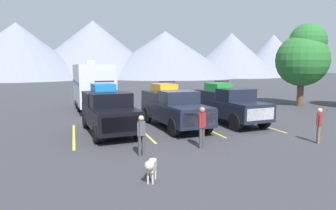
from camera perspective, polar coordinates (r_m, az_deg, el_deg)
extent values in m
plane|color=#38383D|center=(15.98, 1.51, -4.88)|extent=(240.00, 240.00, 0.00)
cube|color=black|center=(15.41, -11.20, -2.12)|extent=(2.54, 5.45, 0.96)
cube|color=black|center=(13.50, -9.58, -1.19)|extent=(2.10, 1.66, 0.08)
cube|color=black|center=(14.83, -10.90, 0.86)|extent=(2.05, 1.55, 0.75)
cube|color=slate|center=(14.30, -10.44, 0.77)|extent=(1.82, 0.38, 0.55)
cube|color=black|center=(16.69, -12.28, 1.35)|extent=(2.23, 2.61, 0.64)
cube|color=silver|center=(12.90, -8.80, -3.71)|extent=(1.74, 0.22, 0.67)
cylinder|color=black|center=(14.02, -5.83, -4.96)|extent=(0.36, 0.84, 0.81)
cylinder|color=black|center=(13.60, -13.48, -5.52)|extent=(0.36, 0.84, 0.81)
cylinder|color=black|center=(17.42, -9.34, -2.58)|extent=(0.36, 0.84, 0.81)
cylinder|color=black|center=(17.09, -15.51, -2.96)|extent=(0.36, 0.84, 0.81)
cube|color=blue|center=(16.65, -12.33, 3.22)|extent=(1.27, 1.65, 0.45)
cylinder|color=black|center=(16.22, -10.37, 3.14)|extent=(0.22, 0.46, 0.44)
cylinder|color=black|center=(16.04, -13.59, 3.01)|extent=(0.22, 0.46, 0.44)
cylinder|color=black|center=(17.26, -11.16, 3.37)|extent=(0.22, 0.46, 0.44)
cylinder|color=black|center=(17.09, -14.19, 3.25)|extent=(0.22, 0.46, 0.44)
cube|color=black|center=(16.19, -12.08, 4.44)|extent=(1.03, 0.18, 0.08)
cube|color=black|center=(16.51, 1.24, -1.29)|extent=(2.53, 5.91, 0.89)
cube|color=black|center=(14.60, 4.59, -0.54)|extent=(2.06, 1.78, 0.08)
cube|color=black|center=(15.94, 2.02, 1.38)|extent=(2.01, 1.66, 0.76)
cube|color=slate|center=(15.40, 2.96, 1.31)|extent=(1.77, 0.38, 0.56)
cube|color=black|center=(17.83, -0.80, 1.72)|extent=(2.20, 2.82, 0.57)
cube|color=silver|center=(14.00, 6.04, -2.73)|extent=(1.70, 0.22, 0.62)
cylinder|color=black|center=(15.30, 7.41, -3.75)|extent=(0.37, 0.94, 0.92)
cylinder|color=black|center=(14.47, 1.10, -4.33)|extent=(0.37, 0.94, 0.92)
cylinder|color=black|center=(18.71, 1.35, -1.63)|extent=(0.37, 0.94, 0.92)
cylinder|color=black|center=(18.04, -3.98, -1.99)|extent=(0.37, 0.94, 0.92)
cube|color=orange|center=(17.79, -0.80, 3.36)|extent=(1.25, 1.79, 0.45)
cylinder|color=black|center=(17.44, 1.29, 3.26)|extent=(0.22, 0.46, 0.44)
cylinder|color=black|center=(17.09, -1.46, 3.17)|extent=(0.22, 0.46, 0.44)
cylinder|color=black|center=(18.50, -0.19, 3.50)|extent=(0.22, 0.46, 0.44)
cylinder|color=black|center=(18.17, -2.81, 3.42)|extent=(0.22, 0.46, 0.44)
cube|color=black|center=(17.33, -0.21, 4.49)|extent=(1.00, 0.17, 0.08)
cube|color=black|center=(18.04, 11.92, -0.64)|extent=(2.52, 5.48, 0.89)
cube|color=black|center=(16.46, 15.77, 0.18)|extent=(2.08, 1.66, 0.08)
cube|color=black|center=(17.55, 12.88, 1.82)|extent=(2.03, 1.55, 0.76)
cube|color=slate|center=(17.11, 13.97, 1.78)|extent=(1.80, 0.38, 0.56)
cube|color=black|center=(19.14, 9.52, 2.01)|extent=(2.21, 2.62, 0.53)
cube|color=silver|center=(15.98, 17.31, -1.69)|extent=(1.72, 0.22, 0.62)
cylinder|color=black|center=(17.27, 17.86, -2.70)|extent=(0.37, 0.98, 0.96)
cylinder|color=black|center=(16.12, 12.83, -3.22)|extent=(0.37, 0.98, 0.96)
cylinder|color=black|center=(20.09, 11.13, -1.09)|extent=(0.37, 0.98, 0.96)
cylinder|color=black|center=(19.12, 6.49, -1.43)|extent=(0.37, 0.98, 0.96)
cube|color=green|center=(19.10, 9.55, 3.47)|extent=(1.26, 1.66, 0.45)
cylinder|color=black|center=(18.91, 11.60, 3.36)|extent=(0.22, 0.46, 0.44)
cylinder|color=black|center=(18.40, 9.26, 3.31)|extent=(0.22, 0.46, 0.44)
cylinder|color=black|center=(19.80, 9.83, 3.58)|extent=(0.22, 0.46, 0.44)
cylinder|color=black|center=(19.32, 7.55, 3.53)|extent=(0.22, 0.46, 0.44)
cube|color=black|center=(18.71, 10.30, 4.52)|extent=(1.02, 0.18, 0.08)
cube|color=gold|center=(15.51, -17.62, -5.60)|extent=(0.12, 5.50, 0.01)
cube|color=gold|center=(15.87, -4.92, -4.98)|extent=(0.12, 5.50, 0.01)
cube|color=gold|center=(16.96, 6.66, -4.20)|extent=(0.12, 5.50, 0.01)
cube|color=gold|center=(18.64, 16.48, -3.40)|extent=(0.12, 5.50, 0.01)
cube|color=silver|center=(24.20, -14.28, 3.96)|extent=(2.92, 7.35, 3.02)
cube|color=#4C6B99|center=(24.08, -17.31, 4.20)|extent=(0.39, 6.92, 0.24)
cube|color=silver|center=(25.24, -14.68, 7.86)|extent=(0.64, 0.73, 0.30)
cube|color=#333333|center=(20.22, -12.76, -1.54)|extent=(0.18, 1.20, 0.12)
cylinder|color=black|center=(23.66, -11.11, -0.06)|extent=(0.26, 0.77, 0.76)
cylinder|color=black|center=(23.39, -16.74, -0.32)|extent=(0.26, 0.77, 0.76)
cylinder|color=black|center=(25.36, -11.76, 0.42)|extent=(0.26, 0.77, 0.76)
cylinder|color=black|center=(25.11, -17.02, 0.18)|extent=(0.26, 0.77, 0.76)
cylinder|color=#3F3F42|center=(11.44, -5.47, -7.86)|extent=(0.12, 0.12, 0.80)
cylinder|color=#3F3F42|center=(11.51, -4.73, -7.76)|extent=(0.12, 0.12, 0.80)
cube|color=#4C4C51|center=(11.32, -5.14, -4.49)|extent=(0.27, 0.23, 0.56)
sphere|color=tan|center=(11.24, -5.16, -2.55)|extent=(0.22, 0.22, 0.22)
cylinder|color=#4C4C51|center=(11.27, -5.72, -4.70)|extent=(0.09, 0.09, 0.51)
cylinder|color=#4C4C51|center=(11.38, -4.56, -4.56)|extent=(0.09, 0.09, 0.51)
cylinder|color=#3F3F42|center=(12.51, 6.28, -6.34)|extent=(0.13, 0.13, 0.88)
cylinder|color=#3F3F42|center=(12.65, 6.74, -6.19)|extent=(0.13, 0.13, 0.88)
cube|color=maroon|center=(12.42, 6.57, -2.90)|extent=(0.32, 0.31, 0.62)
sphere|color=#9E704C|center=(12.36, 6.60, -0.94)|extent=(0.24, 0.24, 0.24)
cylinder|color=maroon|center=(12.32, 6.20, -3.13)|extent=(0.10, 0.10, 0.56)
cylinder|color=maroon|center=(12.55, 6.92, -2.95)|extent=(0.10, 0.10, 0.56)
cylinder|color=#726047|center=(14.95, 26.81, -4.99)|extent=(0.12, 0.12, 0.80)
cylinder|color=#726047|center=(14.79, 26.93, -5.12)|extent=(0.12, 0.12, 0.80)
cube|color=maroon|center=(14.75, 27.03, -2.46)|extent=(0.28, 0.30, 0.57)
sphere|color=tan|center=(14.69, 27.12, -0.95)|extent=(0.22, 0.22, 0.22)
cylinder|color=maroon|center=(14.87, 26.93, -2.48)|extent=(0.09, 0.09, 0.51)
cylinder|color=maroon|center=(14.63, 27.12, -2.65)|extent=(0.09, 0.09, 0.51)
cube|color=beige|center=(9.01, -3.17, -11.48)|extent=(0.45, 0.62, 0.25)
sphere|color=beige|center=(8.68, -3.62, -11.53)|extent=(0.28, 0.28, 0.28)
cylinder|color=beige|center=(9.29, -2.76, -10.55)|extent=(0.11, 0.16, 0.20)
cylinder|color=beige|center=(8.91, -2.97, -13.81)|extent=(0.06, 0.06, 0.36)
cylinder|color=beige|center=(8.94, -3.89, -13.75)|extent=(0.06, 0.06, 0.36)
cylinder|color=beige|center=(9.29, -2.45, -12.90)|extent=(0.06, 0.06, 0.36)
cylinder|color=beige|center=(9.32, -3.33, -12.85)|extent=(0.06, 0.06, 0.36)
cylinder|color=brown|center=(28.07, 24.05, 2.71)|extent=(0.54, 0.54, 2.82)
sphere|color=#286B2D|center=(28.00, 24.32, 7.83)|extent=(4.39, 4.39, 4.39)
sphere|color=#286B2D|center=(28.20, 25.21, 10.91)|extent=(3.08, 3.08, 3.08)
cone|color=gray|center=(88.14, -26.94, 9.22)|extent=(37.70, 37.70, 14.73)
cone|color=gray|center=(95.20, -14.09, 10.33)|extent=(43.08, 43.08, 17.15)
cone|color=gray|center=(90.61, -0.50, 9.65)|extent=(41.99, 41.99, 13.79)
cone|color=gray|center=(98.20, 12.02, 9.34)|extent=(30.34, 30.34, 13.87)
cone|color=gray|center=(104.32, 19.47, 8.91)|extent=(25.34, 25.34, 13.68)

